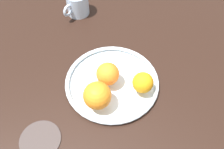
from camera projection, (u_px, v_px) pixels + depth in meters
ground_plane at (112, 87)px, 76.91cm from camera, size 136.49×136.49×4.00cm
fruit_bowl at (112, 82)px, 74.56cm from camera, size 28.14×28.14×1.80cm
orange_center at (108, 74)px, 71.11cm from camera, size 6.72×6.72×6.72cm
orange_front_right at (143, 83)px, 69.73cm from camera, size 6.05×6.05×6.05cm
orange_front_left at (97, 95)px, 66.23cm from camera, size 7.73×7.73×7.73cm
ambient_mug at (77, 4)px, 91.39cm from camera, size 11.63×8.11×8.25cm
ambient_coaster at (40, 139)px, 64.56cm from camera, size 10.87×10.87×0.60cm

